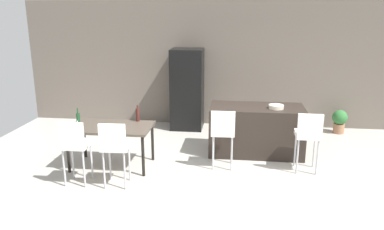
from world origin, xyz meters
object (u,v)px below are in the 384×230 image
at_px(wine_bottle_near, 138,115).
at_px(wine_glass_left, 78,123).
at_px(fruit_bowl, 276,107).
at_px(kitchen_island, 256,130).
at_px(dining_chair_near, 74,143).
at_px(refrigerator, 187,89).
at_px(bar_chair_left, 223,130).
at_px(potted_plant, 340,120).
at_px(bar_chair_middle, 308,133).
at_px(dining_table, 111,130).
at_px(dining_chair_far, 115,144).
at_px(wine_bottle_middle, 78,120).

distance_m(wine_bottle_near, wine_glass_left, 1.07).
bearing_deg(fruit_bowl, kitchen_island, 163.56).
distance_m(dining_chair_near, refrigerator, 3.47).
relative_size(bar_chair_left, wine_glass_left, 6.03).
bearing_deg(potted_plant, bar_chair_middle, -115.89).
relative_size(bar_chair_middle, potted_plant, 1.98).
height_order(fruit_bowl, potted_plant, fruit_bowl).
relative_size(dining_table, fruit_bowl, 5.18).
height_order(kitchen_island, potted_plant, kitchen_island).
height_order(dining_table, dining_chair_far, dining_chair_far).
bearing_deg(wine_bottle_middle, wine_glass_left, -70.48).
relative_size(refrigerator, fruit_bowl, 6.74).
bearing_deg(bar_chair_left, potted_plant, 41.94).
bearing_deg(potted_plant, bar_chair_left, -138.06).
xyz_separation_m(dining_chair_near, wine_glass_left, (-0.14, 0.48, 0.17)).
relative_size(wine_glass_left, fruit_bowl, 0.64).
distance_m(fruit_bowl, potted_plant, 2.31).
height_order(bar_chair_left, dining_table, bar_chair_left).
bearing_deg(dining_chair_near, wine_bottle_near, 57.88).
bearing_deg(dining_chair_near, wine_bottle_middle, 107.43).
bearing_deg(dining_table, dining_chair_near, -112.29).
xyz_separation_m(dining_chair_near, wine_bottle_middle, (-0.21, 0.66, 0.17)).
xyz_separation_m(kitchen_island, dining_table, (-2.53, -0.95, 0.21)).
bearing_deg(bar_chair_left, refrigerator, 111.98).
height_order(bar_chair_left, wine_bottle_near, bar_chair_left).
relative_size(dining_table, wine_bottle_near, 4.79).
relative_size(bar_chair_left, dining_table, 0.74).
height_order(dining_table, dining_chair_near, dining_chair_near).
xyz_separation_m(kitchen_island, dining_chair_far, (-2.21, -1.73, 0.24)).
bearing_deg(dining_chair_near, dining_chair_far, 0.01).
bearing_deg(wine_bottle_near, fruit_bowl, 11.43).
height_order(wine_glass_left, potted_plant, wine_glass_left).
height_order(bar_chair_middle, refrigerator, refrigerator).
height_order(kitchen_island, dining_chair_far, dining_chair_far).
height_order(bar_chair_middle, dining_chair_near, same).
bearing_deg(wine_bottle_middle, potted_plant, 26.91).
distance_m(dining_table, wine_bottle_middle, 0.57).
relative_size(dining_table, refrigerator, 0.77).
relative_size(dining_chair_far, refrigerator, 0.57).
height_order(kitchen_island, wine_bottle_middle, wine_bottle_middle).
bearing_deg(wine_bottle_near, refrigerator, 73.18).
distance_m(dining_chair_near, dining_chair_far, 0.64).
height_order(bar_chair_left, bar_chair_middle, same).
height_order(wine_glass_left, fruit_bowl, fruit_bowl).
height_order(refrigerator, potted_plant, refrigerator).
bearing_deg(dining_table, wine_bottle_near, 42.03).
bearing_deg(fruit_bowl, potted_plant, 44.65).
distance_m(dining_table, refrigerator, 2.63).
bearing_deg(dining_chair_far, potted_plant, 37.63).
height_order(bar_chair_left, dining_chair_near, same).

